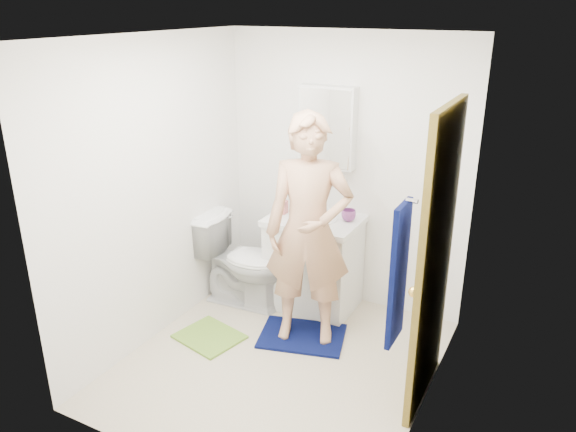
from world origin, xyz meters
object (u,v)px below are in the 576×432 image
object	(u,v)px
towel	(398,274)
man	(309,231)
toilet	(244,261)
toothbrush_cup	(349,215)
medicine_cabinet	(327,127)
soap_dispenser	(283,204)
vanity_cabinet	(314,265)

from	to	relation	value
towel	man	distance (m)	1.43
toilet	toothbrush_cup	distance (m)	1.04
medicine_cabinet	man	world-z (taller)	medicine_cabinet
man	toothbrush_cup	bearing A→B (deg)	61.37
toilet	toothbrush_cup	bearing A→B (deg)	-72.64
medicine_cabinet	man	distance (m)	1.00
towel	soap_dispenser	size ratio (longest dim) A/B	4.72
vanity_cabinet	man	bearing A→B (deg)	-69.84
soap_dispenser	towel	bearing A→B (deg)	-44.65
vanity_cabinet	medicine_cabinet	distance (m)	1.22
toilet	toothbrush_cup	world-z (taller)	toothbrush_cup
toilet	man	bearing A→B (deg)	-112.02
medicine_cabinet	toothbrush_cup	bearing A→B (deg)	-27.32
vanity_cabinet	towel	bearing A→B (deg)	-51.53
towel	toothbrush_cup	xyz separation A→B (m)	(-0.90, 1.56, -0.35)
medicine_cabinet	man	size ratio (longest dim) A/B	0.38
towel	medicine_cabinet	bearing A→B (deg)	124.61
vanity_cabinet	man	distance (m)	0.77
toilet	toothbrush_cup	xyz separation A→B (m)	(0.86, 0.33, 0.48)
medicine_cabinet	soap_dispenser	size ratio (longest dim) A/B	4.13
man	toilet	bearing A→B (deg)	142.25
soap_dispenser	man	xyz separation A→B (m)	(0.49, -0.48, 0.01)
soap_dispenser	man	distance (m)	0.69
vanity_cabinet	toothbrush_cup	distance (m)	0.58
medicine_cabinet	toilet	world-z (taller)	medicine_cabinet
medicine_cabinet	toothbrush_cup	size ratio (longest dim) A/B	5.63
vanity_cabinet	man	xyz separation A→B (m)	(0.19, -0.51, 0.55)
toilet	soap_dispenser	size ratio (longest dim) A/B	4.92
towel	man	bearing A→B (deg)	135.45
medicine_cabinet	towel	distance (m)	2.11
toothbrush_cup	soap_dispenser	bearing A→B (deg)	-170.05
medicine_cabinet	soap_dispenser	distance (m)	0.77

